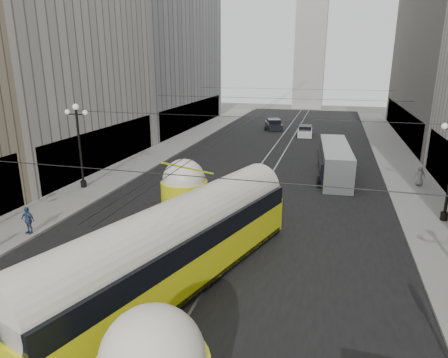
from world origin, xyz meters
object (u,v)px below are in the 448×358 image
Objects in this scene: streetcar at (176,245)px; pedestrian_sidewalk_left at (28,220)px; pedestrian_crossing_a at (28,353)px; pedestrian_sidewalk_right at (420,175)px; city_bus at (335,160)px; pedestrian_crossing_b at (136,315)px.

streetcar is 10.88× the size of pedestrian_sidewalk_left.
pedestrian_sidewalk_right is at bearing -45.28° from pedestrian_crossing_a.
city_bus is at bearing 52.39° from pedestrian_sidewalk_left.
pedestrian_sidewalk_left is at bearing 27.45° from pedestrian_crossing_a.
streetcar is at bearing -108.20° from city_bus.
streetcar is 10.70× the size of pedestrian_sidewalk_right.
pedestrian_crossing_b is at bearing -52.61° from pedestrian_crossing_a.
streetcar is at bearing -8.51° from pedestrian_sidewalk_left.
pedestrian_sidewalk_right is 1.02× the size of pedestrian_sidewalk_left.
pedestrian_crossing_b is at bearing -25.53° from pedestrian_sidewalk_left.
pedestrian_crossing_a is (-2.41, -6.19, -1.04)m from streetcar.
streetcar is 22.45m from pedestrian_sidewalk_right.
streetcar is at bearing -34.48° from pedestrian_crossing_a.
pedestrian_sidewalk_right reaches higher than pedestrian_crossing_b.
city_bus is 6.67× the size of pedestrian_sidewalk_right.
pedestrian_sidewalk_left is (-16.50, -17.10, -0.53)m from city_bus.
pedestrian_sidewalk_right is 27.78m from pedestrian_sidewalk_left.
pedestrian_crossing_a is 1.11× the size of pedestrian_crossing_b.
streetcar reaches higher than city_bus.
pedestrian_crossing_a is 28.91m from pedestrian_sidewalk_right.
pedestrian_sidewalk_right is at bearing -12.61° from city_bus.
city_bus is 6.08× the size of pedestrian_crossing_a.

